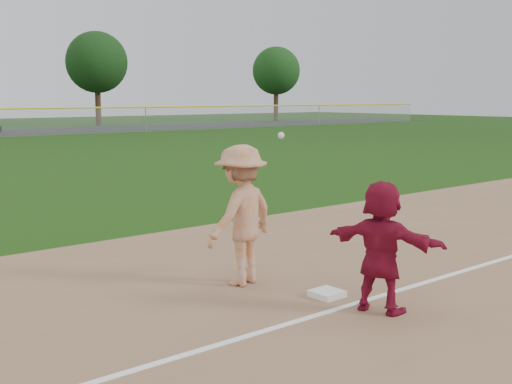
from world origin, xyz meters
TOP-DOWN VIEW (x-y plane):
  - ground at (0.00, 0.00)m, footprint 160.00×160.00m
  - foul_line at (0.00, -0.80)m, footprint 60.00×0.10m
  - first_base at (-0.20, -0.33)m, footprint 0.41×0.41m
  - base_runner at (-0.09, -1.20)m, footprint 0.97×1.71m
  - first_base_play at (-0.73, 0.97)m, footprint 1.52×1.12m
  - tree_3 at (22.00, 52.80)m, footprint 6.00×6.00m
  - tree_4 at (44.00, 51.20)m, footprint 5.60×5.60m

SIDE VIEW (x-z plane):
  - ground at x=0.00m, z-range 0.00..0.00m
  - foul_line at x=0.00m, z-range 0.02..0.03m
  - first_base at x=-0.20m, z-range 0.02..0.11m
  - base_runner at x=-0.09m, z-range 0.02..1.77m
  - first_base_play at x=-0.73m, z-range -0.08..2.24m
  - tree_4 at x=44.00m, z-range 1.51..10.18m
  - tree_3 at x=22.00m, z-range 1.57..10.76m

